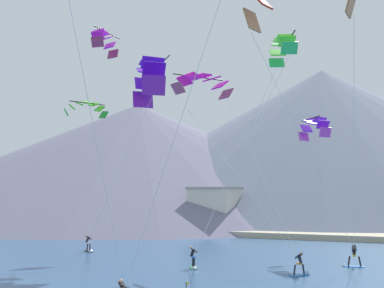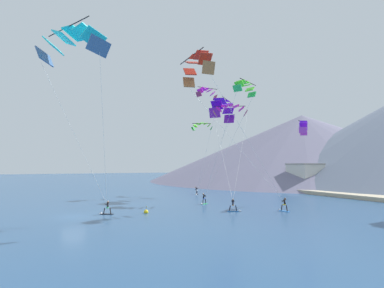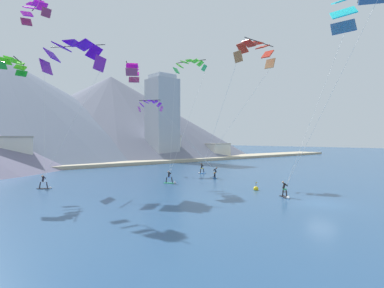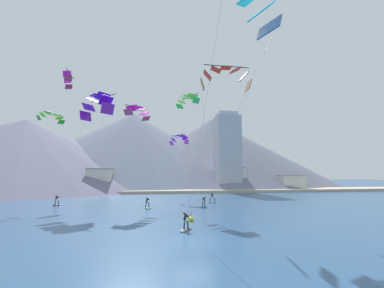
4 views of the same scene
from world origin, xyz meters
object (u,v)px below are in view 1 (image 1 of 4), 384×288
at_px(kitesurfer_far_right, 89,247).
at_px(parafoil_kite_distant_high_outer, 86,107).
at_px(kitesurfer_far_left, 194,262).
at_px(kitesurfer_mid_center, 352,260).
at_px(kitesurfer_near_lead, 302,268).
at_px(parafoil_kite_near_lead, 203,84).
at_px(parafoil_kite_distant_low_drift, 104,40).
at_px(parafoil_kite_distant_mid_solo, 314,126).
at_px(parafoil_kite_far_right, 149,77).
at_px(parafoil_kite_far_left, 282,48).

bearing_deg(kitesurfer_far_right, parafoil_kite_distant_high_outer, 134.36).
bearing_deg(kitesurfer_far_left, kitesurfer_mid_center, 29.46).
bearing_deg(parafoil_kite_distant_high_outer, kitesurfer_near_lead, -18.74).
bearing_deg(kitesurfer_far_right, parafoil_kite_near_lead, 2.53).
xyz_separation_m(kitesurfer_mid_center, parafoil_kite_distant_high_outer, (-27.05, 2.51, 14.00)).
xyz_separation_m(kitesurfer_mid_center, parafoil_kite_distant_low_drift, (-24.81, 2.42, 20.90)).
bearing_deg(parafoil_kite_distant_low_drift, parafoil_kite_distant_mid_solo, 17.36).
bearing_deg(parafoil_kite_distant_high_outer, kitesurfer_far_right, -45.64).
distance_m(kitesurfer_mid_center, kitesurfer_far_right, 24.38).
distance_m(kitesurfer_far_right, parafoil_kite_distant_mid_solo, 24.67).
height_order(kitesurfer_mid_center, parafoil_kite_far_right, parafoil_kite_far_right).
xyz_separation_m(kitesurfer_near_lead, parafoil_kite_far_right, (-17.50, 9.29, 16.80)).
bearing_deg(kitesurfer_near_lead, parafoil_kite_distant_mid_solo, 98.12).
bearing_deg(parafoil_kite_far_right, kitesurfer_near_lead, -27.95).
distance_m(kitesurfer_far_left, parafoil_kite_near_lead, 16.32).
distance_m(kitesurfer_mid_center, parafoil_kite_far_right, 26.28).
bearing_deg(kitesurfer_far_right, parafoil_kite_distant_low_drift, 99.41).
bearing_deg(parafoil_kite_far_left, parafoil_kite_distant_mid_solo, 89.98).
bearing_deg(parafoil_kite_distant_mid_solo, kitesurfer_mid_center, -62.59).
height_order(parafoil_kite_distant_high_outer, parafoil_kite_distant_low_drift, parafoil_kite_distant_low_drift).
xyz_separation_m(kitesurfer_near_lead, parafoil_kite_far_left, (-2.09, 3.30, 16.52)).
bearing_deg(parafoil_kite_distant_high_outer, kitesurfer_far_left, -27.38).
distance_m(kitesurfer_mid_center, parafoil_kite_far_left, 17.26).
bearing_deg(parafoil_kite_far_left, parafoil_kite_far_right, 158.78).
distance_m(parafoil_kite_near_lead, parafoil_kite_far_right, 8.22).
height_order(parafoil_kite_far_right, parafoil_kite_distant_high_outer, parafoil_kite_far_right).
height_order(kitesurfer_near_lead, parafoil_kite_distant_high_outer, parafoil_kite_distant_high_outer).
height_order(kitesurfer_far_right, parafoil_kite_distant_mid_solo, parafoil_kite_distant_mid_solo).
bearing_deg(parafoil_kite_distant_mid_solo, parafoil_kite_near_lead, -133.63).
bearing_deg(parafoil_kite_distant_high_outer, kitesurfer_mid_center, -5.31).
bearing_deg(kitesurfer_mid_center, parafoil_kite_near_lead, 178.64).
bearing_deg(kitesurfer_mid_center, kitesurfer_far_left, -150.54).
bearing_deg(parafoil_kite_near_lead, parafoil_kite_distant_low_drift, 170.13).
xyz_separation_m(parafoil_kite_far_left, parafoil_kite_distant_high_outer, (-22.50, 5.04, -2.45)).
height_order(kitesurfer_mid_center, parafoil_kite_distant_low_drift, parafoil_kite_distant_low_drift).
xyz_separation_m(parafoil_kite_far_left, parafoil_kite_distant_mid_solo, (0.00, 11.29, -4.90)).
bearing_deg(parafoil_kite_near_lead, parafoil_kite_far_left, -19.33).
bearing_deg(kitesurfer_far_right, parafoil_kite_far_right, 39.77).
bearing_deg(parafoil_kite_near_lead, kitesurfer_mid_center, -1.36).
bearing_deg(parafoil_kite_far_right, parafoil_kite_distant_high_outer, -172.44).
relative_size(parafoil_kite_far_right, parafoil_kite_distant_low_drift, 3.26).
bearing_deg(parafoil_kite_distant_mid_solo, parafoil_kite_far_right, -161.01).
bearing_deg(parafoil_kite_distant_high_outer, parafoil_kite_far_left, -12.63).
bearing_deg(kitesurfer_far_right, parafoil_kite_distant_mid_solo, 24.36).
relative_size(kitesurfer_far_right, parafoil_kite_near_lead, 0.11).
distance_m(parafoil_kite_near_lead, parafoil_kite_distant_low_drift, 13.78).
relative_size(kitesurfer_near_lead, parafoil_kite_far_left, 0.10).
relative_size(kitesurfer_near_lead, kitesurfer_far_left, 0.98).
bearing_deg(kitesurfer_near_lead, parafoil_kite_distant_low_drift, 159.73).
distance_m(kitesurfer_far_left, parafoil_kite_distant_low_drift, 26.67).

